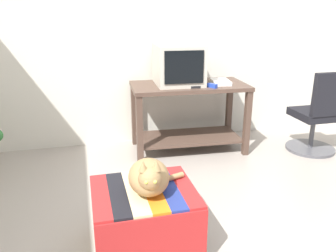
{
  "coord_description": "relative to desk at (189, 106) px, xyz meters",
  "views": [
    {
      "loc": [
        -0.73,
        -1.8,
        1.48
      ],
      "look_at": [
        -0.07,
        0.85,
        0.55
      ],
      "focal_mm": 36.89,
      "sensor_mm": 36.0,
      "label": 1
    }
  ],
  "objects": [
    {
      "name": "stapler",
      "position": [
        0.17,
        -0.22,
        0.26
      ],
      "size": [
        0.08,
        0.11,
        0.04
      ],
      "primitive_type": "cube",
      "rotation": [
        0.0,
        0.0,
        0.48
      ],
      "color": "#2342B7",
      "rests_on": "desk"
    },
    {
      "name": "keyboard",
      "position": [
        -0.14,
        -0.13,
        0.25
      ],
      "size": [
        0.41,
        0.19,
        0.02
      ],
      "primitive_type": "cube",
      "rotation": [
        0.0,
        0.0,
        -0.09
      ],
      "color": "black",
      "rests_on": "desk"
    },
    {
      "name": "book",
      "position": [
        0.32,
        -0.06,
        0.26
      ],
      "size": [
        0.22,
        0.29,
        0.04
      ],
      "primitive_type": "cube",
      "rotation": [
        0.0,
        0.0,
        -0.15
      ],
      "color": "white",
      "rests_on": "desk"
    },
    {
      "name": "ground_plane",
      "position": [
        -0.35,
        -1.6,
        -0.49
      ],
      "size": [
        14.0,
        14.0,
        0.0
      ],
      "primitive_type": "plane",
      "color": "#9E9389"
    },
    {
      "name": "tv_monitor",
      "position": [
        -0.11,
        0.04,
        0.44
      ],
      "size": [
        0.5,
        0.54,
        0.41
      ],
      "rotation": [
        0.0,
        0.0,
        -0.05
      ],
      "color": "#BCB7A8",
      "rests_on": "desk"
    },
    {
      "name": "back_wall",
      "position": [
        -0.35,
        0.45,
        0.81
      ],
      "size": [
        8.0,
        0.1,
        2.6
      ],
      "primitive_type": "cube",
      "color": "silver",
      "rests_on": "ground_plane"
    },
    {
      "name": "cat",
      "position": [
        -0.74,
        -1.55,
        0.02
      ],
      "size": [
        0.41,
        0.4,
        0.27
      ],
      "rotation": [
        0.0,
        0.0,
        -0.13
      ],
      "color": "#9E7A4C",
      "rests_on": "ottoman_with_blanket"
    },
    {
      "name": "ottoman_with_blanket",
      "position": [
        -0.77,
        -1.52,
        -0.29
      ],
      "size": [
        0.64,
        0.57,
        0.41
      ],
      "color": "#7A664C",
      "rests_on": "ground_plane"
    },
    {
      "name": "office_chair",
      "position": [
        1.31,
        -0.41,
        -0.11
      ],
      "size": [
        0.52,
        0.52,
        0.89
      ],
      "rotation": [
        0.0,
        0.0,
        3.14
      ],
      "color": "#4C4C51",
      "rests_on": "ground_plane"
    },
    {
      "name": "desk",
      "position": [
        0.0,
        0.0,
        0.0
      ],
      "size": [
        1.23,
        0.68,
        0.73
      ],
      "rotation": [
        0.0,
        0.0,
        -0.05
      ],
      "color": "#4C382D",
      "rests_on": "ground_plane"
    }
  ]
}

